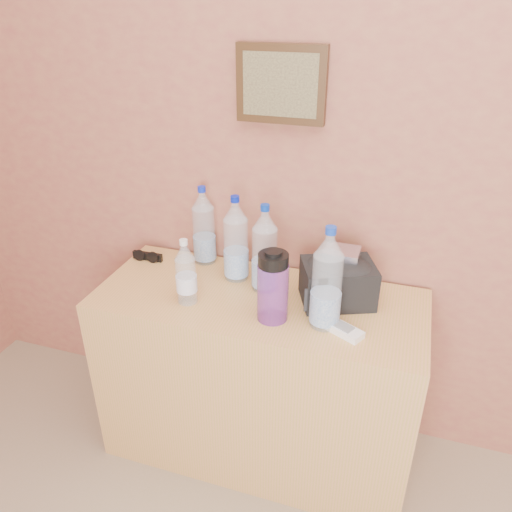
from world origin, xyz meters
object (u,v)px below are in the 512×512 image
at_px(nalgene_bottle, 273,286).
at_px(sunglasses, 148,256).
at_px(dresser, 258,377).
at_px(pet_large_c, 265,253).
at_px(ac_remote, 338,327).
at_px(pet_small, 186,275).
at_px(toiletry_bag, 338,281).
at_px(foil_packet, 342,253).
at_px(pet_large_a, 236,243).
at_px(pet_large_d, 327,283).
at_px(pet_large_b, 204,229).

height_order(nalgene_bottle, sunglasses, nalgene_bottle).
xyz_separation_m(dresser, pet_large_c, (-0.00, 0.07, 0.50)).
xyz_separation_m(sunglasses, ac_remote, (0.80, -0.23, -0.00)).
xyz_separation_m(pet_small, nalgene_bottle, (0.31, -0.01, 0.02)).
xyz_separation_m(toiletry_bag, foil_packet, (0.00, 0.03, 0.09)).
relative_size(dresser, ac_remote, 6.91).
bearing_deg(ac_remote, pet_large_c, 177.19).
bearing_deg(toiletry_bag, pet_small, 175.27).
distance_m(toiletry_bag, foil_packet, 0.10).
bearing_deg(toiletry_bag, pet_large_c, 155.80).
height_order(pet_small, ac_remote, pet_small).
distance_m(pet_small, sunglasses, 0.37).
bearing_deg(nalgene_bottle, pet_large_a, 133.54).
bearing_deg(nalgene_bottle, pet_small, 178.86).
xyz_separation_m(pet_large_c, toiletry_bag, (0.26, -0.01, -0.06)).
height_order(toiletry_bag, foil_packet, foil_packet).
bearing_deg(toiletry_bag, ac_remote, -101.06).
bearing_deg(pet_large_c, pet_small, -143.79).
bearing_deg(foil_packet, pet_large_d, -95.32).
bearing_deg(pet_large_d, dresser, 161.35).
distance_m(pet_large_d, toiletry_bag, 0.16).
xyz_separation_m(pet_large_d, foil_packet, (0.02, 0.18, 0.02)).
xyz_separation_m(pet_large_d, nalgene_bottle, (-0.17, -0.02, -0.03)).
xyz_separation_m(pet_large_a, ac_remote, (0.42, -0.21, -0.13)).
bearing_deg(toiletry_bag, nalgene_bottle, -160.70).
distance_m(pet_large_b, nalgene_bottle, 0.47).
xyz_separation_m(dresser, foil_packet, (0.26, 0.09, 0.53)).
distance_m(pet_small, ac_remote, 0.53).
xyz_separation_m(pet_small, toiletry_bag, (0.49, 0.16, -0.02)).
distance_m(dresser, ac_remote, 0.49).
bearing_deg(toiletry_bag, pet_large_a, 150.36).
bearing_deg(pet_large_b, pet_small, -78.87).
xyz_separation_m(dresser, sunglasses, (-0.50, 0.13, 0.38)).
bearing_deg(foil_packet, pet_large_a, 177.41).
xyz_separation_m(pet_large_c, nalgene_bottle, (0.08, -0.17, -0.02)).
distance_m(nalgene_bottle, toiletry_bag, 0.25).
bearing_deg(sunglasses, pet_large_d, -16.69).
bearing_deg(dresser, pet_large_c, 90.49).
xyz_separation_m(pet_large_b, nalgene_bottle, (0.36, -0.29, -0.02)).
xyz_separation_m(pet_large_c, sunglasses, (-0.50, 0.06, -0.13)).
height_order(dresser, pet_large_d, pet_large_d).
relative_size(dresser, pet_large_a, 3.57).
bearing_deg(pet_large_c, foil_packet, 4.85).
bearing_deg(pet_large_a, nalgene_bottle, -46.46).
relative_size(pet_large_a, pet_large_d, 0.94).
bearing_deg(pet_small, pet_large_d, 1.44).
relative_size(pet_large_b, sunglasses, 2.51).
bearing_deg(pet_small, dresser, 22.79).
bearing_deg(pet_large_d, pet_large_a, 152.31).
height_order(dresser, pet_small, pet_small).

